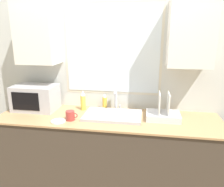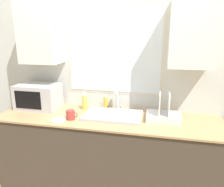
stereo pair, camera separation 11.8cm
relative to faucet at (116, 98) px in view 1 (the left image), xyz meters
name	(u,v)px [view 1 (the left image)]	position (x,y,z in m)	size (l,w,h in m)	color
countertop	(108,153)	(-0.06, -0.23, -0.59)	(2.45, 0.69, 0.89)	#42382D
wall_back	(112,68)	(-0.06, 0.10, 0.35)	(6.00, 0.38, 2.60)	silver
sink_basin	(113,115)	(0.00, -0.21, -0.13)	(0.63, 0.40, 0.03)	#B2B2B7
faucet	(116,98)	(0.00, 0.00, 0.00)	(0.08, 0.16, 0.25)	#B7B7BC
microwave	(36,98)	(-0.95, -0.12, 0.00)	(0.50, 0.33, 0.30)	#B2B2B7
dish_rack	(163,114)	(0.54, -0.20, -0.09)	(0.35, 0.26, 0.29)	silver
spray_bottle	(83,101)	(-0.39, -0.04, -0.03)	(0.06, 0.06, 0.24)	#D8CC4C
soap_bottle	(105,103)	(-0.14, 0.01, -0.07)	(0.05, 0.05, 0.18)	gold
mug_near_sink	(70,116)	(-0.43, -0.38, -0.10)	(0.13, 0.09, 0.10)	#A53833
small_plate	(58,121)	(-0.54, -0.44, -0.14)	(0.15, 0.15, 0.01)	white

